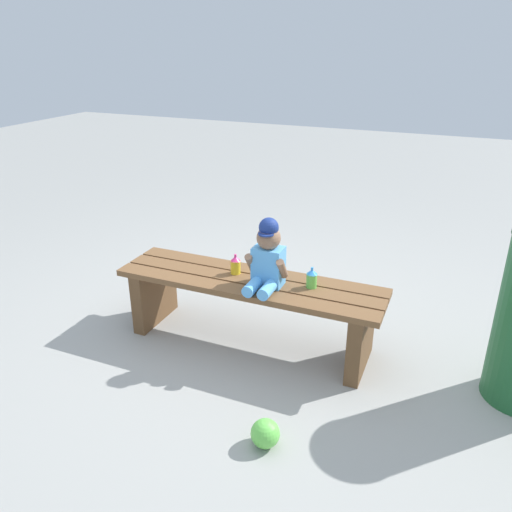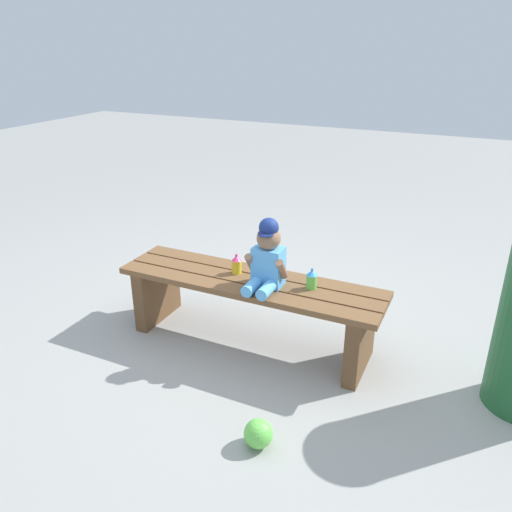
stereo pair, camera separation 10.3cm
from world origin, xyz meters
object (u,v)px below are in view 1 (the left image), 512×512
at_px(park_bench, 250,299).
at_px(child_figure, 267,257).
at_px(toy_ball, 265,433).
at_px(sippy_cup_left, 235,265).
at_px(sippy_cup_right, 312,278).

bearing_deg(park_bench, child_figure, -16.52).
height_order(child_figure, toy_ball, child_figure).
xyz_separation_m(child_figure, sippy_cup_left, (-0.24, 0.08, -0.12)).
relative_size(child_figure, sippy_cup_right, 3.26).
height_order(sippy_cup_left, toy_ball, sippy_cup_left).
relative_size(sippy_cup_left, toy_ball, 0.91).
xyz_separation_m(child_figure, toy_ball, (0.29, -0.73, -0.54)).
bearing_deg(sippy_cup_right, child_figure, -161.57).
xyz_separation_m(park_bench, sippy_cup_left, (-0.11, 0.04, 0.19)).
xyz_separation_m(sippy_cup_left, toy_ball, (0.52, -0.81, -0.42)).
bearing_deg(child_figure, toy_ball, -68.68).
bearing_deg(sippy_cup_right, park_bench, -173.38).
height_order(child_figure, sippy_cup_right, child_figure).
distance_m(child_figure, toy_ball, 0.95).
distance_m(park_bench, child_figure, 0.34).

